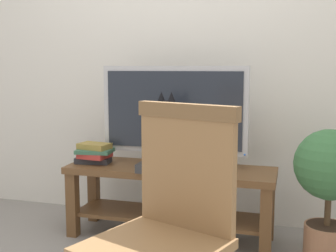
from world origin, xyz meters
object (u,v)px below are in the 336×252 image
(tv, at_px, (174,113))
(media_box, at_px, (168,166))
(book_stack, at_px, (94,153))
(wooden_chair, at_px, (169,215))
(cat, at_px, (168,136))
(potted_plant, at_px, (329,180))
(tv_stand, at_px, (170,188))

(tv, bearing_deg, media_box, -86.12)
(media_box, bearing_deg, book_stack, 174.44)
(tv, xyz_separation_m, wooden_chair, (0.32, -1.22, -0.26))
(cat, relative_size, book_stack, 1.70)
(cat, bearing_deg, book_stack, 172.93)
(wooden_chair, distance_m, book_stack, 1.39)
(media_box, bearing_deg, wooden_chair, -73.75)
(tv, distance_m, potted_plant, 1.05)
(tv, height_order, book_stack, tv)
(wooden_chair, height_order, potted_plant, wooden_chair)
(wooden_chair, bearing_deg, cat, 106.41)
(tv_stand, relative_size, wooden_chair, 1.38)
(tv_stand, height_order, media_box, media_box)
(tv_stand, relative_size, cat, 3.05)
(tv, bearing_deg, tv_stand, -90.02)
(cat, xyz_separation_m, wooden_chair, (0.30, -1.03, -0.14))
(cat, bearing_deg, wooden_chair, -73.59)
(cat, height_order, book_stack, cat)
(tv, xyz_separation_m, book_stack, (-0.53, -0.11, -0.28))
(cat, distance_m, wooden_chair, 1.09)
(media_box, xyz_separation_m, cat, (0.00, -0.01, 0.19))
(wooden_chair, bearing_deg, tv_stand, 105.72)
(tv_stand, distance_m, book_stack, 0.57)
(tv, distance_m, cat, 0.22)
(tv_stand, height_order, potted_plant, potted_plant)
(cat, relative_size, potted_plant, 0.57)
(wooden_chair, bearing_deg, potted_plant, 57.07)
(tv_stand, distance_m, wooden_chair, 1.19)
(book_stack, relative_size, potted_plant, 0.34)
(tv_stand, relative_size, potted_plant, 1.74)
(tv_stand, xyz_separation_m, cat, (0.01, -0.09, 0.36))
(wooden_chair, bearing_deg, book_stack, 127.71)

